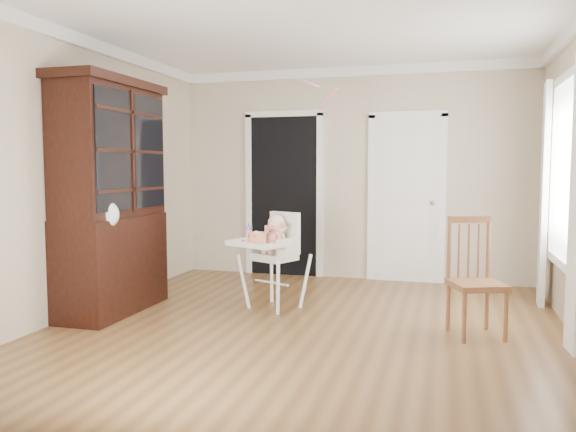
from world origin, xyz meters
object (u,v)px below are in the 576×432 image
(cake, at_px, (257,238))
(sippy_cup, at_px, (249,233))
(dining_chair, at_px, (475,281))
(china_cabinet, at_px, (111,197))
(high_chair, at_px, (274,248))

(cake, distance_m, sippy_cup, 0.28)
(sippy_cup, distance_m, dining_chair, 2.26)
(sippy_cup, bearing_deg, cake, -53.33)
(china_cabinet, bearing_deg, sippy_cup, 24.85)
(high_chair, distance_m, china_cabinet, 1.69)
(cake, bearing_deg, dining_chair, -6.01)
(china_cabinet, height_order, dining_chair, china_cabinet)
(cake, height_order, china_cabinet, china_cabinet)
(china_cabinet, distance_m, dining_chair, 3.49)
(cake, xyz_separation_m, sippy_cup, (-0.17, 0.22, 0.02))
(sippy_cup, bearing_deg, high_chair, -0.97)
(high_chair, distance_m, cake, 0.28)
(sippy_cup, distance_m, china_cabinet, 1.40)
(cake, relative_size, china_cabinet, 0.10)
(high_chair, height_order, china_cabinet, china_cabinet)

